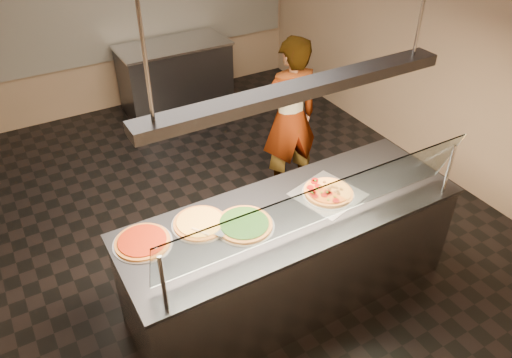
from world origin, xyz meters
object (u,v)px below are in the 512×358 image
sneeze_guard (322,205)px  half_pizza_sausage (337,188)px  pizza_cheese (200,223)px  pizza_spinach (244,224)px  worker (290,118)px  serving_counter (290,255)px  heat_lamp_housing (300,90)px  prep_table (176,76)px  half_pizza_pepperoni (318,194)px  perforated_tray (328,194)px  pizza_tomato (142,242)px  pizza_spatula (208,230)px

sneeze_guard → half_pizza_sausage: 0.65m
pizza_cheese → half_pizza_sausage: bearing=-9.2°
pizza_spinach → worker: size_ratio=0.26×
serving_counter → worker: (0.85, 1.34, 0.41)m
heat_lamp_housing → prep_table: bearing=81.6°
prep_table → sneeze_guard: bearing=-97.7°
half_pizza_sausage → pizza_cheese: (-1.14, 0.18, -0.01)m
pizza_spinach → prep_table: 3.92m
sneeze_guard → half_pizza_pepperoni: size_ratio=5.83×
perforated_tray → half_pizza_sausage: bearing=-1.4°
pizza_spinach → prep_table: pizza_spinach is taller
prep_table → half_pizza_pepperoni: bearing=-94.5°
half_pizza_sausage → half_pizza_pepperoni: bearing=178.9°
pizza_cheese → pizza_tomato: same height
pizza_spatula → worker: (1.52, 1.25, -0.08)m
pizza_spinach → perforated_tray: bearing=-0.3°
sneeze_guard → pizza_spinach: bearing=137.0°
serving_counter → perforated_tray: size_ratio=4.73×
pizza_spinach → worker: bearing=45.9°
worker → half_pizza_pepperoni: bearing=69.6°
worker → perforated_tray: bearing=73.2°
serving_counter → heat_lamp_housing: (0.00, 0.00, 1.48)m
perforated_tray → pizza_spatula: (-1.04, 0.05, 0.02)m
perforated_tray → pizza_tomato: size_ratio=1.36×
half_pizza_sausage → perforated_tray: bearing=178.6°
half_pizza_pepperoni → pizza_spatula: half_pizza_pepperoni is taller
pizza_spinach → prep_table: bearing=75.6°
pizza_tomato → pizza_spatula: (0.45, -0.14, 0.01)m
half_pizza_pepperoni → pizza_spinach: half_pizza_pepperoni is taller
serving_counter → pizza_spatula: bearing=172.5°
heat_lamp_housing → worker: bearing=57.6°
serving_counter → half_pizza_sausage: (0.45, 0.03, 0.49)m
half_pizza_sausage → worker: worker is taller
pizza_cheese → heat_lamp_housing: (0.69, -0.22, 1.01)m
serving_counter → pizza_cheese: 0.86m
half_pizza_sausage → pizza_spinach: (-0.86, 0.01, -0.01)m
half_pizza_pepperoni → worker: bearing=65.9°
half_pizza_sausage → heat_lamp_housing: size_ratio=0.19×
half_pizza_sausage → prep_table: (0.11, 3.77, -0.49)m
prep_table → heat_lamp_housing: (-0.56, -3.81, 1.48)m
serving_counter → pizza_spinach: (-0.41, 0.04, 0.48)m
pizza_tomato → prep_table: pizza_tomato is taller
sneeze_guard → heat_lamp_housing: 0.80m
perforated_tray → pizza_spatula: 1.04m
half_pizza_pepperoni → pizza_spinach: (-0.68, 0.00, -0.02)m
pizza_spatula → sneeze_guard: bearing=-32.6°
sneeze_guard → pizza_tomato: size_ratio=5.87×
prep_table → perforated_tray: bearing=-93.0°
half_pizza_pepperoni → pizza_spatula: size_ratio=1.58×
pizza_spinach → half_pizza_sausage: bearing=-0.4°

